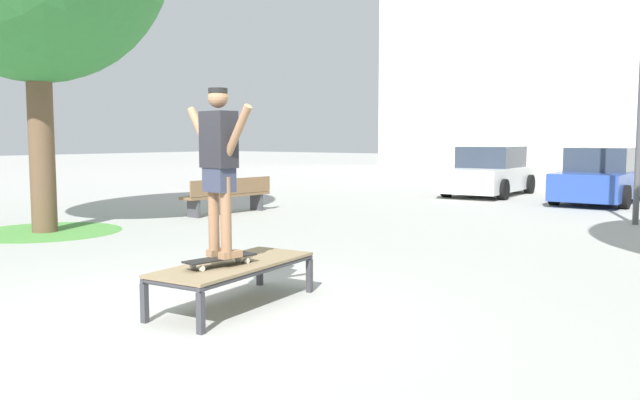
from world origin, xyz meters
TOP-DOWN VIEW (x-y plane):
  - ground_plane at (0.00, 0.00)m, footprint 120.00×120.00m
  - building_facade at (-2.75, 33.58)m, footprint 28.98×4.00m
  - skate_box at (0.09, 0.37)m, footprint 0.94×1.96m
  - skateboard at (0.11, 0.15)m, footprint 0.30×0.82m
  - skater at (0.11, 0.15)m, footprint 1.00×0.32m
  - grass_patch_near_left at (-6.54, 2.14)m, footprint 2.78×2.78m
  - car_white at (-2.87, 14.66)m, footprint 2.08×4.28m
  - car_blue at (0.47, 14.21)m, footprint 1.96×4.22m
  - park_bench at (-5.83, 6.26)m, footprint 0.61×2.42m

SIDE VIEW (x-z plane):
  - ground_plane at x=0.00m, z-range 0.00..0.00m
  - grass_patch_near_left at x=-6.54m, z-range 0.00..0.01m
  - skate_box at x=0.09m, z-range 0.18..0.64m
  - park_bench at x=-5.83m, z-range 0.03..0.86m
  - skateboard at x=0.11m, z-range 0.49..0.58m
  - car_white at x=-2.87m, z-range -0.06..1.44m
  - car_blue at x=0.47m, z-range -0.06..1.44m
  - skater at x=0.11m, z-range 0.68..2.38m
  - building_facade at x=-2.75m, z-range 0.00..13.43m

